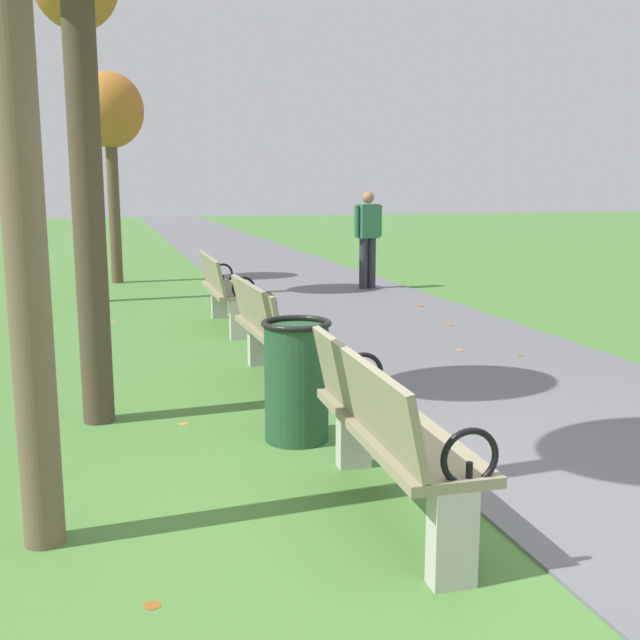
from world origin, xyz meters
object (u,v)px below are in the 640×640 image
object	(u,v)px
park_bench_1	(386,429)
park_bench_2	(271,330)
trash_bin	(297,380)
park_bench_3	(223,289)
pedestrian_walking	(368,234)
tree_4	(110,116)

from	to	relation	value
park_bench_1	park_bench_2	xyz separation A→B (m)	(0.00, 2.84, 0.00)
park_bench_1	trash_bin	bearing A→B (deg)	96.31
park_bench_3	pedestrian_walking	xyz separation A→B (m)	(2.87, 2.86, 0.44)
park_bench_3	trash_bin	size ratio (longest dim) A/B	1.91
park_bench_1	trash_bin	xyz separation A→B (m)	(-0.15, 1.33, -0.06)
park_bench_2	tree_4	xyz separation A→B (m)	(-1.19, 7.74, 2.45)
park_bench_2	pedestrian_walking	distance (m)	6.34
pedestrian_walking	trash_bin	size ratio (longest dim) A/B	1.93
tree_4	park_bench_1	bearing A→B (deg)	-83.58
park_bench_1	pedestrian_walking	distance (m)	8.96
park_bench_2	trash_bin	distance (m)	1.52
park_bench_2	trash_bin	world-z (taller)	park_bench_2
pedestrian_walking	park_bench_1	bearing A→B (deg)	-108.68
park_bench_2	park_bench_3	world-z (taller)	same
park_bench_1	pedestrian_walking	xyz separation A→B (m)	(2.87, 8.48, 0.44)
trash_bin	pedestrian_walking	bearing A→B (deg)	67.14
park_bench_1	pedestrian_walking	bearing A→B (deg)	71.32
tree_4	trash_bin	bearing A→B (deg)	-83.57
park_bench_2	trash_bin	bearing A→B (deg)	-95.58
park_bench_3	park_bench_2	bearing A→B (deg)	-90.00
park_bench_1	trash_bin	distance (m)	1.34
pedestrian_walking	trash_bin	bearing A→B (deg)	-112.86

